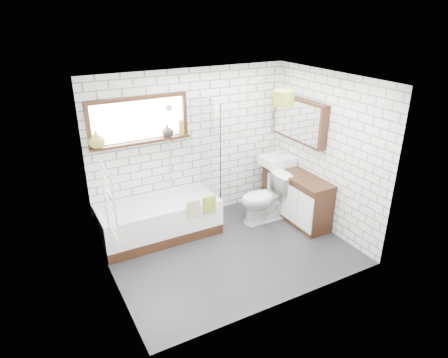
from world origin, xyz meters
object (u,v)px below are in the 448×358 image
bathtub (159,219)px  basin (277,161)px  vanity (296,196)px  toilet (264,198)px  pendant (284,98)px

bathtub → basin: 2.26m
vanity → toilet: (-0.53, 0.16, 0.01)m
vanity → toilet: size_ratio=1.70×
bathtub → basin: basin is taller
toilet → basin: bearing=128.1°
bathtub → basin: (2.18, -0.03, 0.59)m
bathtub → vanity: bearing=-13.3°
bathtub → pendant: 2.66m
toilet → vanity: bearing=75.2°
bathtub → pendant: (1.89, -0.51, 1.80)m
basin → pendant: (-0.30, -0.48, 1.21)m
vanity → basin: 0.70m
basin → bathtub: bearing=179.2°
vanity → toilet: toilet is taller
basin → pendant: size_ratio=1.67×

